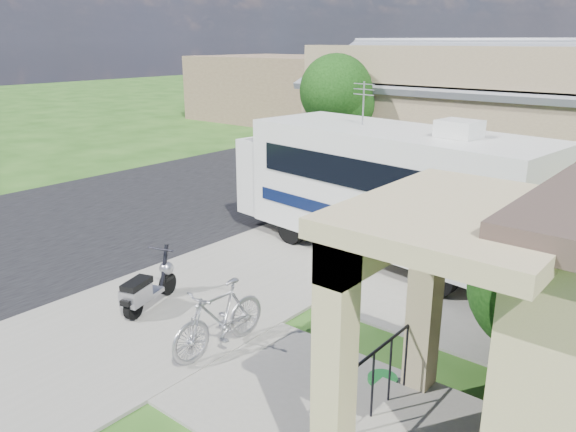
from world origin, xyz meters
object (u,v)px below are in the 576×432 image
Objects in this scene: motorhome at (384,185)px; scooter at (147,288)px; pickup_truck at (347,144)px; van at (416,124)px; bicycle at (219,321)px; garden_hose at (382,385)px; shrub at (547,282)px.

scooter is at bearing -102.33° from motorhome.
pickup_truck is 7.36m from van.
garden_hose is at bearing 19.12° from bicycle.
van is (-7.00, 15.48, -0.89)m from motorhome.
motorhome is at bearing -71.49° from van.
motorhome reaches higher than garden_hose.
bicycle is at bearing -80.66° from motorhome.
bicycle is 0.32× the size of pickup_truck.
bicycle reaches higher than scooter.
garden_hose is at bearing 124.35° from pickup_truck.
bicycle is at bearing -22.22° from scooter.
bicycle is 15.31m from pickup_truck.
motorhome is at bearing 147.94° from shrub.
shrub is 1.83× the size of scooter.
motorhome is at bearing 95.37° from bicycle.
pickup_truck is 13.63× the size of garden_hose.
shrub is at bearing -25.33° from motorhome.
scooter is 2.15m from bicycle.
bicycle reaches higher than garden_hose.
scooter is at bearing -82.09° from van.
motorhome is 5.74m from bicycle.
motorhome is 1.35× the size of pickup_truck.
pickup_truck is at bearing 90.65° from scooter.
shrub is (4.43, -2.77, -0.25)m from motorhome.
scooter is (-1.88, -5.45, -1.25)m from motorhome.
motorhome reaches higher than pickup_truck.
scooter is at bearing -157.00° from shrub.
van is at bearing 111.75° from bicycle.
pickup_truck is (-4.54, 13.61, 0.36)m from scooter.
van reaches higher than scooter.
scooter is at bearing 178.34° from bicycle.
garden_hose is at bearing -126.75° from shrub.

